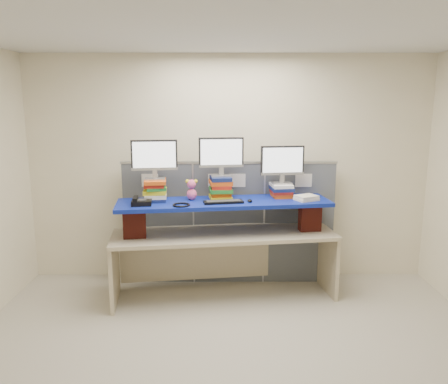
{
  "coord_description": "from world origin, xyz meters",
  "views": [
    {
      "loc": [
        -0.08,
        -3.42,
        2.2
      ],
      "look_at": [
        -0.06,
        1.35,
        1.24
      ],
      "focal_mm": 35.0,
      "sensor_mm": 36.0,
      "label": 1
    }
  ],
  "objects_px": {
    "blue_board": "(224,203)",
    "monitor_center": "(221,154)",
    "desk": "(224,246)",
    "keyboard": "(223,202)",
    "monitor_right": "(282,162)",
    "desk_phone": "(141,202)",
    "monitor_left": "(154,157)"
  },
  "relations": [
    {
      "from": "desk",
      "to": "keyboard",
      "type": "xyz_separation_m",
      "value": [
        -0.01,
        -0.11,
        0.54
      ]
    },
    {
      "from": "keyboard",
      "to": "blue_board",
      "type": "bearing_deg",
      "value": 75.59
    },
    {
      "from": "monitor_center",
      "to": "blue_board",
      "type": "bearing_deg",
      "value": -82.63
    },
    {
      "from": "blue_board",
      "to": "desk_phone",
      "type": "distance_m",
      "value": 0.92
    },
    {
      "from": "monitor_right",
      "to": "blue_board",
      "type": "bearing_deg",
      "value": -170.31
    },
    {
      "from": "monitor_center",
      "to": "keyboard",
      "type": "xyz_separation_m",
      "value": [
        0.02,
        -0.23,
        -0.49
      ]
    },
    {
      "from": "desk",
      "to": "monitor_left",
      "type": "bearing_deg",
      "value": 171.13
    },
    {
      "from": "monitor_center",
      "to": "keyboard",
      "type": "distance_m",
      "value": 0.55
    },
    {
      "from": "keyboard",
      "to": "monitor_left",
      "type": "bearing_deg",
      "value": 159.6
    },
    {
      "from": "desk",
      "to": "keyboard",
      "type": "height_order",
      "value": "keyboard"
    },
    {
      "from": "blue_board",
      "to": "desk_phone",
      "type": "relative_size",
      "value": 10.28
    },
    {
      "from": "desk_phone",
      "to": "keyboard",
      "type": "bearing_deg",
      "value": -0.97
    },
    {
      "from": "desk_phone",
      "to": "desk",
      "type": "bearing_deg",
      "value": 6.11
    },
    {
      "from": "blue_board",
      "to": "monitor_center",
      "type": "distance_m",
      "value": 0.54
    },
    {
      "from": "monitor_left",
      "to": "monitor_center",
      "type": "distance_m",
      "value": 0.74
    },
    {
      "from": "monitor_right",
      "to": "desk_phone",
      "type": "relative_size",
      "value": 2.19
    },
    {
      "from": "monitor_center",
      "to": "keyboard",
      "type": "relative_size",
      "value": 1.12
    },
    {
      "from": "monitor_center",
      "to": "desk",
      "type": "bearing_deg",
      "value": -82.63
    },
    {
      "from": "monitor_left",
      "to": "desk",
      "type": "bearing_deg",
      "value": -8.87
    },
    {
      "from": "desk",
      "to": "monitor_right",
      "type": "bearing_deg",
      "value": 9.69
    },
    {
      "from": "keyboard",
      "to": "desk",
      "type": "bearing_deg",
      "value": 75.59
    },
    {
      "from": "blue_board",
      "to": "monitor_left",
      "type": "xyz_separation_m",
      "value": [
        -0.77,
        0.02,
        0.51
      ]
    },
    {
      "from": "desk",
      "to": "desk_phone",
      "type": "xyz_separation_m",
      "value": [
        -0.89,
        -0.2,
        0.56
      ]
    },
    {
      "from": "desk",
      "to": "desk_phone",
      "type": "height_order",
      "value": "desk_phone"
    },
    {
      "from": "desk",
      "to": "desk_phone",
      "type": "distance_m",
      "value": 1.07
    },
    {
      "from": "monitor_right",
      "to": "keyboard",
      "type": "height_order",
      "value": "monitor_right"
    },
    {
      "from": "monitor_left",
      "to": "monitor_center",
      "type": "relative_size",
      "value": 1.0
    },
    {
      "from": "blue_board",
      "to": "monitor_center",
      "type": "height_order",
      "value": "monitor_center"
    },
    {
      "from": "monitor_right",
      "to": "keyboard",
      "type": "relative_size",
      "value": 1.12
    },
    {
      "from": "monitor_center",
      "to": "desk_phone",
      "type": "relative_size",
      "value": 2.19
    },
    {
      "from": "monitor_left",
      "to": "monitor_right",
      "type": "height_order",
      "value": "monitor_left"
    },
    {
      "from": "keyboard",
      "to": "desk_phone",
      "type": "xyz_separation_m",
      "value": [
        -0.89,
        -0.09,
        0.02
      ]
    }
  ]
}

